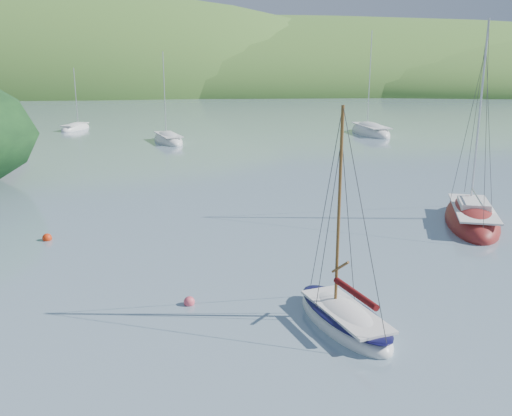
{
  "coord_description": "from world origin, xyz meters",
  "views": [
    {
      "loc": [
        -1.67,
        -19.03,
        9.55
      ],
      "look_at": [
        -0.54,
        8.0,
        2.34
      ],
      "focal_mm": 40.0,
      "sensor_mm": 36.0,
      "label": 1
    }
  ],
  "objects_px": {
    "daysailer_white": "(344,319)",
    "sloop_red": "(472,220)",
    "distant_sloop_c": "(75,128)",
    "distant_sloop_a": "(168,141)",
    "distant_sloop_b": "(370,132)"
  },
  "relations": [
    {
      "from": "daysailer_white",
      "to": "distant_sloop_a",
      "type": "relative_size",
      "value": 0.77
    },
    {
      "from": "daysailer_white",
      "to": "distant_sloop_a",
      "type": "distance_m",
      "value": 48.07
    },
    {
      "from": "distant_sloop_a",
      "to": "distant_sloop_c",
      "type": "xyz_separation_m",
      "value": [
        -13.75,
        12.17,
        -0.03
      ]
    },
    {
      "from": "sloop_red",
      "to": "distant_sloop_c",
      "type": "bearing_deg",
      "value": 142.68
    },
    {
      "from": "distant_sloop_b",
      "to": "distant_sloop_a",
      "type": "bearing_deg",
      "value": -174.79
    },
    {
      "from": "daysailer_white",
      "to": "sloop_red",
      "type": "distance_m",
      "value": 16.16
    },
    {
      "from": "daysailer_white",
      "to": "distant_sloop_a",
      "type": "height_order",
      "value": "distant_sloop_a"
    },
    {
      "from": "sloop_red",
      "to": "distant_sloop_b",
      "type": "xyz_separation_m",
      "value": [
        3.5,
        40.04,
        -0.01
      ]
    },
    {
      "from": "sloop_red",
      "to": "distant_sloop_c",
      "type": "distance_m",
      "value": 58.06
    },
    {
      "from": "daysailer_white",
      "to": "sloop_red",
      "type": "relative_size",
      "value": 0.67
    },
    {
      "from": "daysailer_white",
      "to": "distant_sloop_b",
      "type": "height_order",
      "value": "distant_sloop_b"
    },
    {
      "from": "distant_sloop_b",
      "to": "distant_sloop_c",
      "type": "xyz_separation_m",
      "value": [
        -38.68,
        6.16,
        -0.06
      ]
    },
    {
      "from": "sloop_red",
      "to": "distant_sloop_b",
      "type": "bearing_deg",
      "value": 100.39
    },
    {
      "from": "sloop_red",
      "to": "distant_sloop_b",
      "type": "relative_size",
      "value": 0.92
    },
    {
      "from": "distant_sloop_a",
      "to": "distant_sloop_c",
      "type": "distance_m",
      "value": 18.36
    }
  ]
}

